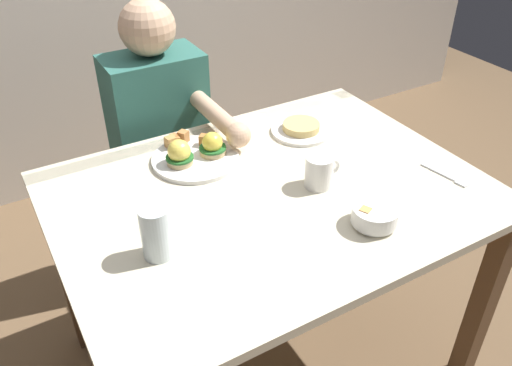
{
  "coord_description": "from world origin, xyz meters",
  "views": [
    {
      "loc": [
        -0.65,
        -1.03,
        1.61
      ],
      "look_at": [
        -0.05,
        0.0,
        0.78
      ],
      "focal_mm": 36.84,
      "sensor_mm": 36.0,
      "label": 1
    }
  ],
  "objects": [
    {
      "name": "fork",
      "position": [
        0.49,
        -0.2,
        0.74
      ],
      "size": [
        0.04,
        0.16,
        0.0
      ],
      "color": "silver",
      "rests_on": "dining_table"
    },
    {
      "name": "side_plate",
      "position": [
        0.26,
        0.23,
        0.75
      ],
      "size": [
        0.2,
        0.2,
        0.04
      ],
      "color": "white",
      "rests_on": "dining_table"
    },
    {
      "name": "fruit_bowl",
      "position": [
        0.15,
        -0.27,
        0.77
      ],
      "size": [
        0.12,
        0.12,
        0.06
      ],
      "color": "white",
      "rests_on": "dining_table"
    },
    {
      "name": "eggs_benedict_plate",
      "position": [
        -0.12,
        0.25,
        0.77
      ],
      "size": [
        0.27,
        0.27,
        0.09
      ],
      "color": "white",
      "rests_on": "dining_table"
    },
    {
      "name": "coffee_mug",
      "position": [
        0.13,
        -0.05,
        0.79
      ],
      "size": [
        0.11,
        0.08,
        0.09
      ],
      "color": "white",
      "rests_on": "dining_table"
    },
    {
      "name": "dining_table",
      "position": [
        0.0,
        0.0,
        0.63
      ],
      "size": [
        1.2,
        0.9,
        0.74
      ],
      "color": "beige",
      "rests_on": "ground_plane"
    },
    {
      "name": "water_glass_near",
      "position": [
        -0.37,
        -0.1,
        0.8
      ],
      "size": [
        0.07,
        0.07,
        0.14
      ],
      "color": "silver",
      "rests_on": "dining_table"
    },
    {
      "name": "diner_person",
      "position": [
        -0.09,
        0.6,
        0.65
      ],
      "size": [
        0.34,
        0.54,
        1.14
      ],
      "color": "#33333D",
      "rests_on": "ground_plane"
    },
    {
      "name": "ground_plane",
      "position": [
        0.0,
        0.0,
        0.0
      ],
      "size": [
        6.0,
        6.0,
        0.0
      ],
      "primitive_type": "plane",
      "color": "brown"
    }
  ]
}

